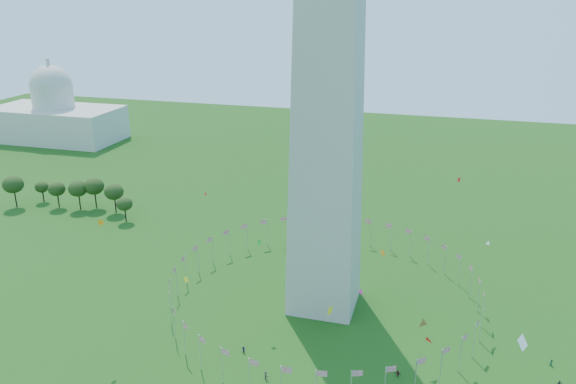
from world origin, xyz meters
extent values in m
cylinder|color=silver|center=(40.00, 50.00, 4.50)|extent=(0.24, 0.24, 9.00)
cylinder|color=silver|center=(39.39, 56.95, 4.50)|extent=(0.24, 0.24, 9.00)
cylinder|color=silver|center=(37.59, 63.68, 4.50)|extent=(0.24, 0.24, 9.00)
cylinder|color=silver|center=(34.64, 70.00, 4.50)|extent=(0.24, 0.24, 9.00)
cylinder|color=silver|center=(30.64, 75.71, 4.50)|extent=(0.24, 0.24, 9.00)
cylinder|color=silver|center=(25.71, 80.64, 4.50)|extent=(0.24, 0.24, 9.00)
cylinder|color=silver|center=(20.00, 84.64, 4.50)|extent=(0.24, 0.24, 9.00)
cylinder|color=silver|center=(13.68, 87.59, 4.50)|extent=(0.24, 0.24, 9.00)
cylinder|color=silver|center=(6.95, 89.39, 4.50)|extent=(0.24, 0.24, 9.00)
cylinder|color=silver|center=(0.00, 90.00, 4.50)|extent=(0.24, 0.24, 9.00)
cylinder|color=silver|center=(-6.95, 89.39, 4.50)|extent=(0.24, 0.24, 9.00)
cylinder|color=silver|center=(-13.68, 87.59, 4.50)|extent=(0.24, 0.24, 9.00)
cylinder|color=silver|center=(-20.00, 84.64, 4.50)|extent=(0.24, 0.24, 9.00)
cylinder|color=silver|center=(-25.71, 80.64, 4.50)|extent=(0.24, 0.24, 9.00)
cylinder|color=silver|center=(-30.64, 75.71, 4.50)|extent=(0.24, 0.24, 9.00)
cylinder|color=silver|center=(-34.64, 70.00, 4.50)|extent=(0.24, 0.24, 9.00)
cylinder|color=silver|center=(-37.59, 63.68, 4.50)|extent=(0.24, 0.24, 9.00)
cylinder|color=silver|center=(-39.39, 56.95, 4.50)|extent=(0.24, 0.24, 9.00)
cylinder|color=silver|center=(-40.00, 50.00, 4.50)|extent=(0.24, 0.24, 9.00)
cylinder|color=silver|center=(-39.39, 43.05, 4.50)|extent=(0.24, 0.24, 9.00)
cylinder|color=silver|center=(-37.59, 36.32, 4.50)|extent=(0.24, 0.24, 9.00)
cylinder|color=silver|center=(-34.64, 30.00, 4.50)|extent=(0.24, 0.24, 9.00)
cylinder|color=silver|center=(-30.64, 24.29, 4.50)|extent=(0.24, 0.24, 9.00)
cylinder|color=silver|center=(-25.71, 19.36, 4.50)|extent=(0.24, 0.24, 9.00)
cylinder|color=silver|center=(-20.00, 15.36, 4.50)|extent=(0.24, 0.24, 9.00)
cylinder|color=silver|center=(-13.68, 12.41, 4.50)|extent=(0.24, 0.24, 9.00)
cylinder|color=silver|center=(-6.95, 10.61, 4.50)|extent=(0.24, 0.24, 9.00)
cylinder|color=silver|center=(25.71, 19.36, 4.50)|extent=(0.24, 0.24, 9.00)
cylinder|color=silver|center=(30.64, 24.29, 4.50)|extent=(0.24, 0.24, 9.00)
cylinder|color=silver|center=(34.64, 30.00, 4.50)|extent=(0.24, 0.24, 9.00)
cylinder|color=silver|center=(37.59, 36.32, 4.50)|extent=(0.24, 0.24, 9.00)
cylinder|color=silver|center=(39.39, 43.05, 4.50)|extent=(0.24, 0.24, 9.00)
imported|color=gray|center=(-5.34, 16.33, 0.95)|extent=(1.76, 1.81, 1.90)
imported|color=#381B53|center=(-13.13, 23.83, 0.78)|extent=(1.49, 1.44, 1.56)
imported|color=#50121D|center=(21.93, 24.75, 0.79)|extent=(1.54, 0.82, 1.58)
imported|color=#272727|center=(55.00, 30.63, 0.76)|extent=(1.53, 1.20, 1.52)
imported|color=#1B4529|center=(54.47, 38.00, 0.82)|extent=(0.88, 0.97, 1.64)
plane|color=red|center=(27.53, 18.06, 14.85)|extent=(1.55, 2.14, 2.14)
plane|color=white|center=(39.33, -8.75, 34.51)|extent=(1.55, 2.14, 2.16)
plane|color=orange|center=(-45.98, 22.21, 29.47)|extent=(0.13, 1.71, 1.71)
plane|color=red|center=(-33.78, 52.49, 26.87)|extent=(0.32, 1.44, 1.40)
plane|color=green|center=(-13.90, 38.55, 21.21)|extent=(1.38, 0.47, 1.46)
plane|color=orange|center=(17.11, 24.34, 29.23)|extent=(1.63, 0.70, 1.48)
plane|color=red|center=(31.42, 59.76, 34.56)|extent=(0.64, 1.25, 1.41)
plane|color=#CC2699|center=(12.11, 32.09, 15.24)|extent=(1.25, 1.05, 1.63)
plane|color=yellow|center=(5.57, 30.35, 10.36)|extent=(2.01, 0.44, 2.04)
plane|color=yellow|center=(-36.77, 43.61, 5.00)|extent=(0.68, 1.62, 1.47)
plane|color=white|center=(38.72, 45.26, 24.69)|extent=(1.05, 0.71, 1.00)
plane|color=#CC2699|center=(26.21, 30.73, 10.45)|extent=(1.65, 1.46, 2.07)
ellipsoid|color=#2C4A18|center=(-129.21, 87.07, 6.08)|extent=(7.79, 7.79, 12.17)
ellipsoid|color=#2C4A18|center=(-122.85, 94.67, 4.08)|extent=(5.23, 5.23, 8.17)
ellipsoid|color=#2C4A18|center=(-113.10, 91.07, 5.01)|extent=(6.41, 6.41, 10.01)
ellipsoid|color=#2C4A18|center=(-104.02, 91.62, 5.56)|extent=(7.12, 7.12, 11.13)
ellipsoid|color=#2C4A18|center=(-98.88, 94.41, 5.89)|extent=(7.54, 7.54, 11.78)
ellipsoid|color=#2C4A18|center=(-89.01, 92.21, 5.55)|extent=(7.11, 7.11, 11.10)
ellipsoid|color=#2C4A18|center=(-80.81, 85.62, 4.53)|extent=(5.80, 5.80, 9.06)
camera|label=1|loc=(26.43, -78.51, 78.92)|focal=35.00mm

